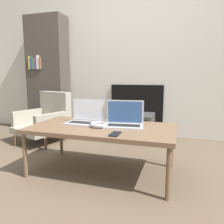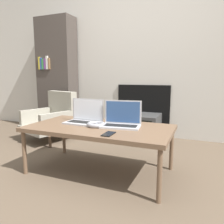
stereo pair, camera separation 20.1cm
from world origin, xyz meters
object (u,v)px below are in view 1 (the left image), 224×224
at_px(laptop_left, 86,118).
at_px(armchair, 47,118).
at_px(headphones, 99,125).
at_px(phone, 115,134).
at_px(tv, 133,126).
at_px(laptop_right, 124,120).

bearing_deg(laptop_left, armchair, 145.03).
bearing_deg(headphones, phone, -44.58).
distance_m(laptop_left, armchair, 1.12).
distance_m(tv, armchair, 1.22).
height_order(laptop_left, headphones, laptop_left).
relative_size(headphones, tv, 0.29).
bearing_deg(laptop_left, laptop_right, 1.62).
xyz_separation_m(phone, tv, (-0.16, 1.44, -0.26)).
distance_m(laptop_left, laptop_right, 0.38).
bearing_deg(armchair, phone, -19.18).
xyz_separation_m(laptop_left, headphones, (0.17, -0.09, -0.04)).
distance_m(laptop_right, headphones, 0.23).
height_order(laptop_right, headphones, laptop_right).
bearing_deg(tv, laptop_left, -101.37).
relative_size(laptop_left, tv, 0.61).
bearing_deg(laptop_right, laptop_left, 172.53).
relative_size(laptop_right, phone, 2.56).
xyz_separation_m(tv, armchair, (-1.12, -0.47, 0.13)).
bearing_deg(phone, laptop_right, 90.94).
relative_size(phone, armchair, 0.19).
bearing_deg(armchair, laptop_left, -18.64).
bearing_deg(headphones, laptop_right, 23.79).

